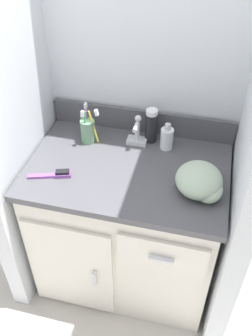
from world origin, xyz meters
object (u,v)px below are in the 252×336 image
object	(u,v)px
soap_dispenser	(167,138)
hairbrush	(56,174)
toothbrush_cup	(88,130)
hand_towel	(201,182)
shaving_cream_can	(151,126)

from	to	relation	value
soap_dispenser	hairbrush	world-z (taller)	soap_dispenser
soap_dispenser	hairbrush	xyz separation A→B (m)	(-0.41, -0.30, -0.04)
toothbrush_cup	hand_towel	size ratio (longest dim) A/B	0.87
hairbrush	hand_towel	size ratio (longest dim) A/B	0.86
shaving_cream_can	hairbrush	distance (m)	0.48
hand_towel	toothbrush_cup	bearing A→B (deg)	158.34
toothbrush_cup	hairbrush	distance (m)	0.28
toothbrush_cup	shaving_cream_can	size ratio (longest dim) A/B	1.10
toothbrush_cup	soap_dispenser	world-z (taller)	toothbrush_cup
toothbrush_cup	hairbrush	size ratio (longest dim) A/B	1.01
shaving_cream_can	hairbrush	size ratio (longest dim) A/B	0.92
soap_dispenser	hairbrush	distance (m)	0.51
shaving_cream_can	hairbrush	xyz separation A→B (m)	(-0.33, -0.34, -0.07)
toothbrush_cup	soap_dispenser	bearing A→B (deg)	5.71
toothbrush_cup	shaving_cream_can	bearing A→B (deg)	14.96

